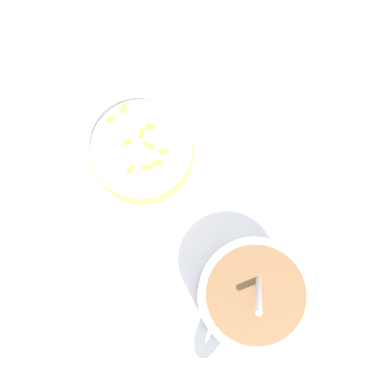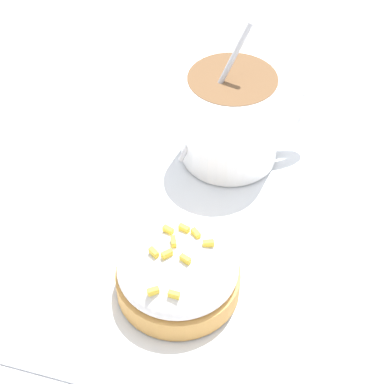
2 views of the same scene
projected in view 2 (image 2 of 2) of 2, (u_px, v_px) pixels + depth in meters
name	position (u px, v px, depth m)	size (l,w,h in m)	color
ground_plane	(215.00, 219.00, 0.47)	(3.00, 3.00, 0.00)	#B2B2B7
paper_napkin	(215.00, 217.00, 0.47)	(0.31, 0.32, 0.00)	white
coffee_cup	(233.00, 114.00, 0.49)	(0.08, 0.10, 0.12)	white
frosted_pastry	(178.00, 272.00, 0.41)	(0.08, 0.08, 0.04)	#D19347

